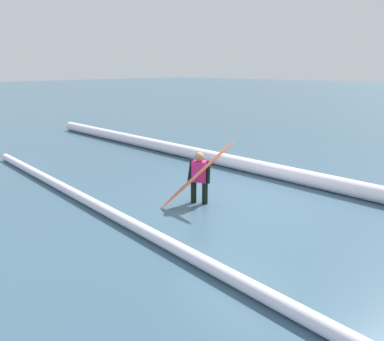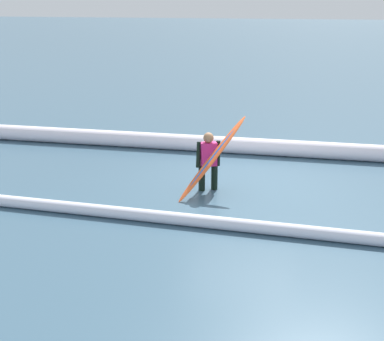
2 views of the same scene
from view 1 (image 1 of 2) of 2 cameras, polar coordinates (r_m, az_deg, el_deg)
ground_plane at (r=8.23m, az=8.07°, el=-5.26°), size 179.34×179.34×0.00m
surfer at (r=7.80m, az=1.28°, el=-0.87°), size 0.47×0.36×1.26m
surfboard at (r=7.49m, az=0.72°, el=-0.91°), size 1.35×1.37×1.61m
wave_crest_foreground at (r=10.84m, az=6.95°, el=1.51°), size 21.03×0.55×0.43m
wave_crest_midground at (r=7.21m, az=-12.58°, el=-7.85°), size 14.26×0.87×0.23m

